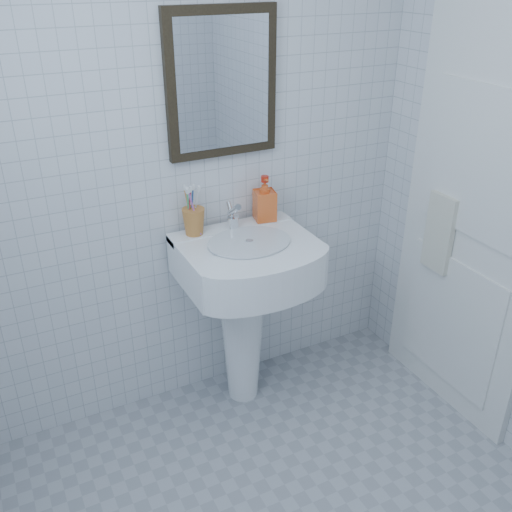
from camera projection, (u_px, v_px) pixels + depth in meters
wall_back at (189, 156)px, 2.49m from camera, size 2.20×0.02×2.50m
washbasin at (244, 294)px, 2.68m from camera, size 0.60×0.44×0.92m
faucet at (233, 217)px, 2.61m from camera, size 0.06×0.12×0.14m
toothbrush_cup at (194, 222)px, 2.55m from camera, size 0.12×0.12×0.12m
soap_dispenser at (265, 198)px, 2.67m from camera, size 0.11×0.12×0.21m
wall_mirror at (222, 84)px, 2.40m from camera, size 0.50×0.04×0.62m
bathroom_door at (473, 217)px, 2.53m from camera, size 0.04×0.80×2.00m
towel_ring at (448, 197)px, 2.61m from camera, size 0.01×0.18×0.18m
hand_towel at (439, 233)px, 2.68m from camera, size 0.03×0.16×0.38m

